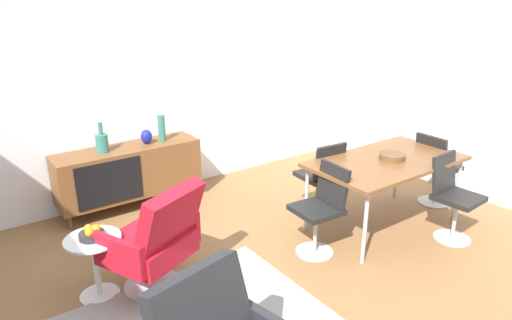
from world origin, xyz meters
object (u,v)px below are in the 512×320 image
(fruit_bowl, at_px, (92,234))
(dining_chair_far_end, at_px, (435,166))
(sideboard, at_px, (129,171))
(vase_ceramic_small, at_px, (162,128))
(vase_cobalt, at_px, (146,137))
(dining_chair_front_right, at_px, (453,194))
(dining_chair_near_window, at_px, (322,206))
(wooden_bowl_on_table, at_px, (392,156))
(lounge_chair_red, at_px, (155,239))
(vase_sculptural_dark, at_px, (102,142))
(dining_chair_back_left, at_px, (322,175))
(side_table_round, at_px, (95,260))
(dining_table, at_px, (386,163))

(fruit_bowl, bearing_deg, dining_chair_far_end, -8.44)
(sideboard, xyz_separation_m, vase_ceramic_small, (0.43, 0.00, 0.43))
(vase_cobalt, xyz_separation_m, dining_chair_front_right, (2.08, -2.54, -0.33))
(sideboard, height_order, dining_chair_near_window, dining_chair_near_window)
(wooden_bowl_on_table, xyz_separation_m, lounge_chair_red, (-2.44, 0.37, -0.30))
(vase_sculptural_dark, relative_size, wooden_bowl_on_table, 1.26)
(vase_sculptural_dark, height_order, dining_chair_far_end, vase_sculptural_dark)
(dining_chair_front_right, bearing_deg, lounge_chair_red, 161.68)
(sideboard, bearing_deg, dining_chair_back_left, -41.30)
(sideboard, distance_m, fruit_bowl, 1.67)
(vase_cobalt, xyz_separation_m, vase_sculptural_dark, (-0.50, 0.00, 0.03))
(vase_cobalt, height_order, vase_ceramic_small, vase_ceramic_small)
(vase_ceramic_small, height_order, dining_chair_far_end, vase_ceramic_small)
(vase_cobalt, bearing_deg, vase_sculptural_dark, 180.00)
(sideboard, height_order, side_table_round, sideboard)
(sideboard, height_order, dining_chair_back_left, dining_chair_back_left)
(dining_chair_back_left, height_order, dining_chair_front_right, same)
(lounge_chair_red, relative_size, side_table_round, 1.82)
(vase_sculptural_dark, distance_m, dining_chair_near_window, 2.43)
(dining_chair_far_end, distance_m, lounge_chair_red, 3.30)
(sideboard, relative_size, dining_table, 1.00)
(wooden_bowl_on_table, bearing_deg, vase_ceramic_small, 128.44)
(sideboard, bearing_deg, fruit_bowl, -120.68)
(side_table_round, bearing_deg, sideboard, 59.30)
(vase_ceramic_small, xyz_separation_m, side_table_round, (-1.28, -1.43, -0.55))
(dining_chair_front_right, bearing_deg, vase_ceramic_small, 126.61)
(dining_chair_near_window, distance_m, lounge_chair_red, 1.54)
(dining_chair_back_left, relative_size, fruit_bowl, 4.28)
(dining_chair_back_left, relative_size, dining_chair_front_right, 1.00)
(vase_ceramic_small, relative_size, dining_table, 0.19)
(dining_chair_front_right, bearing_deg, dining_chair_far_end, 45.89)
(vase_cobalt, bearing_deg, dining_chair_front_right, -50.70)
(dining_chair_back_left, height_order, dining_chair_near_window, same)
(dining_chair_far_end, distance_m, fruit_bowl, 3.75)
(vase_sculptural_dark, bearing_deg, fruit_bowl, -112.23)
(vase_ceramic_small, bearing_deg, vase_sculptural_dark, 180.00)
(sideboard, relative_size, vase_ceramic_small, 5.28)
(fruit_bowl, bearing_deg, dining_table, -11.07)
(dining_chair_back_left, distance_m, dining_chair_front_right, 1.32)
(dining_chair_back_left, relative_size, lounge_chair_red, 0.90)
(dining_chair_back_left, bearing_deg, fruit_bowl, -179.84)
(sideboard, distance_m, wooden_bowl_on_table, 2.87)
(vase_cobalt, xyz_separation_m, side_table_round, (-1.09, -1.43, -0.48))
(dining_table, bearing_deg, vase_ceramic_small, 127.89)
(dining_chair_far_end, relative_size, lounge_chair_red, 0.90)
(dining_chair_front_right, xyz_separation_m, side_table_round, (-3.17, 1.11, -0.15))
(dining_chair_front_right, height_order, fruit_bowl, dining_chair_front_right)
(vase_sculptural_dark, bearing_deg, lounge_chair_red, -95.30)
(sideboard, xyz_separation_m, vase_cobalt, (0.24, 0.00, 0.36))
(vase_sculptural_dark, xyz_separation_m, wooden_bowl_on_table, (2.29, -2.01, -0.06))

